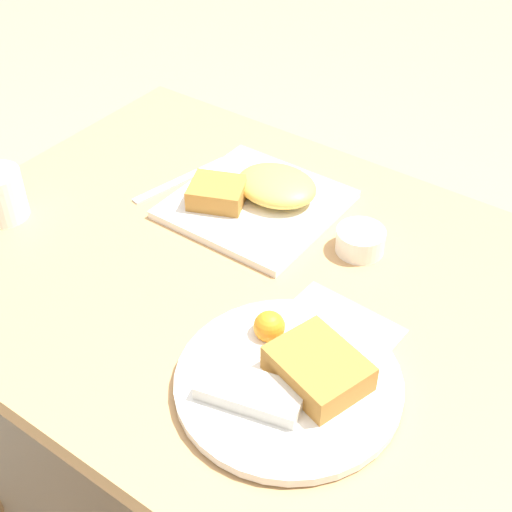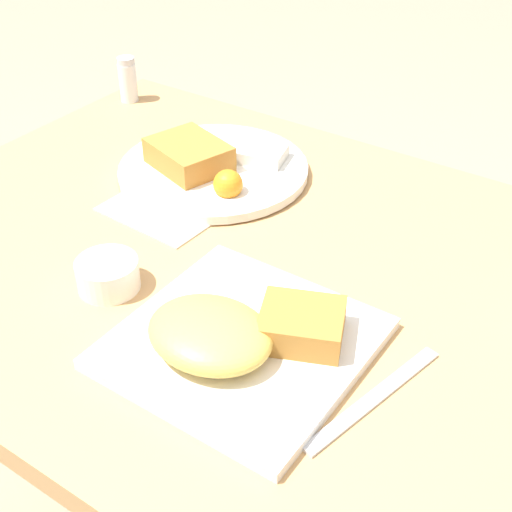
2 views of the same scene
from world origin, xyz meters
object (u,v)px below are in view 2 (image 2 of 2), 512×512
object	(u,v)px
plate_oval_far	(211,165)
butter_knife	(374,398)
sauce_ramekin	(108,274)
salt_shaker	(128,82)
plate_square_near	(238,337)

from	to	relation	value
plate_oval_far	butter_knife	world-z (taller)	plate_oval_far
sauce_ramekin	salt_shaker	xyz separation A→B (m)	(-0.37, 0.44, 0.02)
plate_square_near	plate_oval_far	world-z (taller)	plate_square_near
plate_oval_far	sauce_ramekin	world-z (taller)	plate_oval_far
salt_shaker	butter_knife	world-z (taller)	salt_shaker
plate_square_near	butter_knife	xyz separation A→B (m)	(0.16, 0.02, -0.02)
plate_oval_far	salt_shaker	distance (m)	0.34
plate_oval_far	salt_shaker	xyz separation A→B (m)	(-0.30, 0.14, 0.02)
plate_square_near	butter_knife	size ratio (longest dim) A/B	1.30
salt_shaker	plate_square_near	bearing A→B (deg)	-37.91
sauce_ramekin	salt_shaker	size ratio (longest dim) A/B	0.93
plate_square_near	salt_shaker	distance (m)	0.72
plate_square_near	sauce_ramekin	bearing A→B (deg)	178.98
plate_oval_far	salt_shaker	size ratio (longest dim) A/B	3.55
plate_square_near	plate_oval_far	bearing A→B (deg)	131.57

